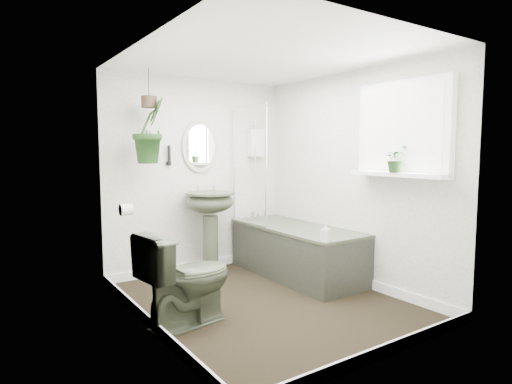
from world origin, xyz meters
TOP-DOWN VIEW (x-y plane):
  - floor at (0.00, 0.00)m, footprint 2.30×2.80m
  - ceiling at (0.00, 0.00)m, footprint 2.30×2.80m
  - wall_back at (0.00, 1.41)m, footprint 2.30×0.02m
  - wall_front at (0.00, -1.41)m, footprint 2.30×0.02m
  - wall_left at (-1.16, 0.00)m, footprint 0.02×2.80m
  - wall_right at (1.16, 0.00)m, footprint 0.02×2.80m
  - skirting at (0.00, 0.00)m, footprint 2.30×2.80m
  - bathtub at (0.80, 0.50)m, footprint 0.72×1.72m
  - bath_screen at (0.47, 0.99)m, footprint 0.04×0.72m
  - shower_box at (0.80, 1.34)m, footprint 0.20×0.10m
  - oval_mirror at (0.01, 1.37)m, footprint 0.46×0.03m
  - wall_sconce at (-0.39, 1.36)m, footprint 0.04×0.04m
  - toilet_roll_holder at (-1.10, 0.70)m, footprint 0.11×0.11m
  - window_recess at (1.09, -0.70)m, footprint 0.08×1.00m
  - window_sill at (1.02, -0.70)m, footprint 0.18×1.00m
  - window_blinds at (1.04, -0.70)m, footprint 0.01×0.86m
  - toilet at (-0.85, -0.09)m, footprint 0.84×0.56m
  - pedestal_sink at (0.01, 1.13)m, footprint 0.59×0.50m
  - sill_plant at (0.97, -0.71)m, footprint 0.25×0.23m
  - hanging_plant at (-0.70, 1.11)m, footprint 0.49×0.47m
  - soap_bottle at (0.51, -0.29)m, footprint 0.11×0.11m
  - hanging_pot at (-0.70, 1.11)m, footprint 0.16×0.16m

SIDE VIEW (x-z plane):
  - floor at x=0.00m, z-range -0.02..0.00m
  - skirting at x=0.00m, z-range 0.00..0.10m
  - bathtub at x=0.80m, z-range 0.00..0.58m
  - toilet at x=-0.85m, z-range 0.00..0.80m
  - pedestal_sink at x=0.01m, z-range 0.00..0.98m
  - soap_bottle at x=0.51m, z-range 0.58..0.76m
  - toilet_roll_holder at x=-1.10m, z-range 0.84..0.96m
  - wall_back at x=0.00m, z-range 0.00..2.30m
  - wall_front at x=0.00m, z-range 0.00..2.30m
  - wall_left at x=-1.16m, z-range 0.00..2.30m
  - wall_right at x=1.16m, z-range 0.00..2.30m
  - window_sill at x=1.02m, z-range 1.21..1.25m
  - bath_screen at x=0.47m, z-range 0.58..1.98m
  - sill_plant at x=0.97m, z-range 1.25..1.50m
  - wall_sconce at x=-0.39m, z-range 1.29..1.51m
  - oval_mirror at x=0.01m, z-range 1.19..1.81m
  - shower_box at x=0.80m, z-range 1.38..1.73m
  - window_recess at x=1.09m, z-range 1.20..2.10m
  - window_blinds at x=1.04m, z-range 1.27..2.03m
  - hanging_plant at x=-0.70m, z-range 1.32..2.02m
  - hanging_pot at x=-0.70m, z-range 1.90..2.02m
  - ceiling at x=0.00m, z-range 2.30..2.32m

